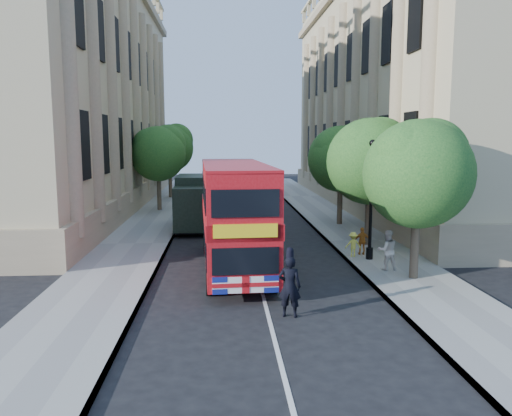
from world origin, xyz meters
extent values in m
plane|color=black|center=(0.00, 0.00, 0.00)|extent=(120.00, 120.00, 0.00)
cube|color=gray|center=(5.75, 10.00, 0.06)|extent=(3.50, 80.00, 0.12)
cube|color=gray|center=(-5.75, 10.00, 0.06)|extent=(3.50, 80.00, 0.12)
cube|color=tan|center=(13.80, 24.00, 9.00)|extent=(12.00, 38.00, 18.00)
cube|color=tan|center=(-13.80, 24.00, 9.00)|extent=(12.00, 38.00, 18.00)
cylinder|color=#473828|center=(5.80, 3.00, 1.43)|extent=(0.32, 0.32, 2.86)
sphere|color=#194B1E|center=(5.80, 3.00, 4.03)|extent=(4.00, 4.00, 4.00)
sphere|color=#194B1E|center=(6.40, 3.40, 4.68)|extent=(2.80, 2.80, 2.80)
sphere|color=#194B1E|center=(5.30, 2.70, 4.55)|extent=(2.60, 2.60, 2.60)
cylinder|color=#473828|center=(5.80, 9.00, 1.50)|extent=(0.32, 0.32, 2.99)
sphere|color=#194B1E|center=(5.80, 9.00, 4.22)|extent=(4.20, 4.20, 4.20)
sphere|color=#194B1E|center=(6.40, 9.40, 4.90)|extent=(2.94, 2.94, 2.94)
sphere|color=#194B1E|center=(5.30, 8.70, 4.76)|extent=(2.73, 2.73, 2.73)
cylinder|color=#473828|center=(5.80, 15.00, 1.45)|extent=(0.32, 0.32, 2.90)
sphere|color=#194B1E|center=(5.80, 15.00, 4.09)|extent=(4.00, 4.00, 4.00)
sphere|color=#194B1E|center=(6.40, 15.40, 4.75)|extent=(2.80, 2.80, 2.80)
sphere|color=#194B1E|center=(5.30, 14.70, 4.62)|extent=(2.60, 2.60, 2.60)
cylinder|color=#473828|center=(-6.00, 22.00, 1.50)|extent=(0.32, 0.32, 2.99)
sphere|color=#194B1E|center=(-6.00, 22.00, 4.22)|extent=(4.00, 4.00, 4.00)
sphere|color=#194B1E|center=(-5.40, 22.40, 4.90)|extent=(2.80, 2.80, 2.80)
sphere|color=#194B1E|center=(-6.50, 21.70, 4.76)|extent=(2.60, 2.60, 2.60)
cylinder|color=#473828|center=(-6.00, 30.00, 1.58)|extent=(0.32, 0.32, 3.17)
sphere|color=#194B1E|center=(-6.00, 30.00, 4.46)|extent=(4.20, 4.20, 4.20)
sphere|color=#194B1E|center=(-5.40, 30.40, 5.18)|extent=(2.94, 2.94, 2.94)
sphere|color=#194B1E|center=(-6.50, 29.70, 5.04)|extent=(2.73, 2.73, 2.73)
cylinder|color=black|center=(5.00, 6.00, 0.37)|extent=(0.30, 0.30, 0.50)
cylinder|color=black|center=(5.00, 6.00, 2.62)|extent=(0.14, 0.14, 5.00)
sphere|color=black|center=(5.00, 6.00, 5.12)|extent=(0.32, 0.32, 0.32)
cube|color=#A70B11|center=(-0.87, 5.07, 2.34)|extent=(2.87, 9.28, 3.81)
cube|color=black|center=(-0.87, 5.07, 1.50)|extent=(2.90, 8.70, 0.87)
cube|color=black|center=(-0.87, 5.07, 3.33)|extent=(2.90, 8.70, 0.87)
cube|color=yellow|center=(-0.64, 0.49, 2.46)|extent=(2.03, 0.18, 0.43)
cylinder|color=black|center=(-1.80, 1.79, 0.48)|extent=(0.32, 0.98, 0.97)
cylinder|color=black|center=(0.38, 1.90, 0.48)|extent=(0.32, 0.98, 0.97)
cylinder|color=black|center=(-2.11, 8.05, 0.48)|extent=(0.32, 0.98, 0.97)
cylinder|color=black|center=(0.06, 8.16, 0.48)|extent=(0.32, 0.98, 0.97)
cube|color=black|center=(-2.89, 12.43, 1.52)|extent=(2.26, 2.04, 2.36)
cube|color=black|center=(-2.88, 11.48, 1.80)|extent=(2.02, 0.12, 0.79)
cube|color=black|center=(-2.91, 14.90, 1.74)|extent=(2.27, 3.61, 2.81)
cube|color=black|center=(-2.90, 14.23, 0.39)|extent=(2.06, 5.41, 0.28)
cylinder|color=black|center=(-3.90, 12.31, 0.45)|extent=(0.25, 0.90, 0.90)
cylinder|color=black|center=(-1.87, 12.33, 0.45)|extent=(0.25, 0.90, 0.90)
cylinder|color=black|center=(-3.92, 16.02, 0.45)|extent=(0.25, 0.90, 0.90)
cylinder|color=black|center=(-1.90, 16.03, 0.45)|extent=(0.25, 0.90, 0.90)
imported|color=black|center=(0.63, -0.48, 0.94)|extent=(0.77, 0.60, 1.87)
imported|color=silver|center=(5.16, 4.17, 0.92)|extent=(0.80, 0.63, 1.61)
imported|color=#C36E22|center=(4.91, 6.84, 0.74)|extent=(0.73, 0.32, 1.24)
imported|color=#F3F252|center=(4.40, 6.50, 0.67)|extent=(0.72, 0.42, 1.10)
camera|label=1|loc=(-1.34, -14.79, 5.32)|focal=35.00mm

